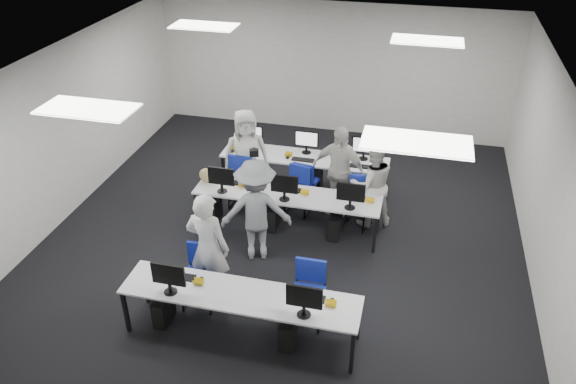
% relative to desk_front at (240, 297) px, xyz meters
% --- Properties ---
extents(room, '(9.00, 9.02, 3.00)m').
position_rel_desk_front_xyz_m(room, '(0.00, 2.40, 0.82)').
color(room, black).
rests_on(room, ground).
extents(ceiling_panels, '(5.20, 4.60, 0.02)m').
position_rel_desk_front_xyz_m(ceiling_panels, '(0.00, 2.40, 2.30)').
color(ceiling_panels, white).
rests_on(ceiling_panels, room).
extents(desk_front, '(3.20, 0.70, 0.73)m').
position_rel_desk_front_xyz_m(desk_front, '(0.00, 0.00, 0.00)').
color(desk_front, silver).
rests_on(desk_front, ground).
extents(desk_mid, '(3.20, 0.70, 0.73)m').
position_rel_desk_front_xyz_m(desk_mid, '(0.00, 2.60, 0.00)').
color(desk_mid, silver).
rests_on(desk_mid, ground).
extents(desk_back, '(3.20, 0.70, 0.73)m').
position_rel_desk_front_xyz_m(desk_back, '(0.00, 4.00, 0.00)').
color(desk_back, silver).
rests_on(desk_back, ground).
extents(equipment_front, '(2.51, 0.41, 1.19)m').
position_rel_desk_front_xyz_m(equipment_front, '(-0.19, -0.02, -0.32)').
color(equipment_front, '#0C3A9E').
rests_on(equipment_front, desk_front).
extents(equipment_mid, '(2.91, 0.41, 1.19)m').
position_rel_desk_front_xyz_m(equipment_mid, '(-0.19, 2.58, -0.32)').
color(equipment_mid, white).
rests_on(equipment_mid, desk_mid).
extents(equipment_back, '(2.91, 0.41, 1.19)m').
position_rel_desk_front_xyz_m(equipment_back, '(0.19, 4.02, -0.32)').
color(equipment_back, white).
rests_on(equipment_back, desk_back).
extents(chair_0, '(0.48, 0.52, 0.93)m').
position_rel_desk_front_xyz_m(chair_0, '(-0.78, 0.50, -0.39)').
color(chair_0, navy).
rests_on(chair_0, ground).
extents(chair_1, '(0.45, 0.49, 0.93)m').
position_rel_desk_front_xyz_m(chair_1, '(0.81, 0.50, -0.39)').
color(chair_1, navy).
rests_on(chair_1, ground).
extents(chair_2, '(0.44, 0.48, 0.85)m').
position_rel_desk_front_xyz_m(chair_2, '(-1.00, 3.20, -0.41)').
color(chair_2, navy).
rests_on(chair_2, ground).
extents(chair_3, '(0.51, 0.54, 0.88)m').
position_rel_desk_front_xyz_m(chair_3, '(0.07, 3.24, -0.40)').
color(chair_3, navy).
rests_on(chair_3, ground).
extents(chair_4, '(0.51, 0.55, 0.89)m').
position_rel_desk_front_xyz_m(chair_4, '(1.16, 3.05, -0.40)').
color(chair_4, navy).
rests_on(chair_4, ground).
extents(chair_5, '(0.52, 0.56, 0.99)m').
position_rel_desk_front_xyz_m(chair_5, '(-1.03, 3.48, -0.37)').
color(chair_5, navy).
rests_on(chair_5, ground).
extents(chair_6, '(0.53, 0.56, 0.90)m').
position_rel_desk_front_xyz_m(chair_6, '(0.11, 3.52, -0.40)').
color(chair_6, navy).
rests_on(chair_6, ground).
extents(chair_7, '(0.49, 0.53, 0.95)m').
position_rel_desk_front_xyz_m(chair_7, '(1.20, 3.35, -0.38)').
color(chair_7, navy).
rests_on(chair_7, ground).
extents(handbag, '(0.35, 0.25, 0.26)m').
position_rel_desk_front_xyz_m(handbag, '(-1.45, 2.67, 0.18)').
color(handbag, tan).
rests_on(handbag, desk_mid).
extents(student_0, '(0.69, 0.49, 1.77)m').
position_rel_desk_front_xyz_m(student_0, '(-0.68, 0.67, 0.21)').
color(student_0, beige).
rests_on(student_0, ground).
extents(student_1, '(0.95, 0.86, 1.60)m').
position_rel_desk_front_xyz_m(student_1, '(1.37, 3.16, 0.12)').
color(student_1, beige).
rests_on(student_1, ground).
extents(student_2, '(1.01, 0.86, 1.76)m').
position_rel_desk_front_xyz_m(student_2, '(-1.02, 3.55, 0.20)').
color(student_2, beige).
rests_on(student_2, ground).
extents(student_3, '(1.07, 0.64, 1.71)m').
position_rel_desk_front_xyz_m(student_3, '(0.75, 3.40, 0.17)').
color(student_3, beige).
rests_on(student_3, ground).
extents(photographer, '(1.27, 0.95, 1.74)m').
position_rel_desk_front_xyz_m(photographer, '(-0.30, 1.78, 0.19)').
color(photographer, gray).
rests_on(photographer, ground).
extents(dslr_camera, '(0.19, 0.21, 0.10)m').
position_rel_desk_front_xyz_m(dslr_camera, '(-0.35, 1.95, 1.12)').
color(dslr_camera, black).
rests_on(dslr_camera, photographer).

